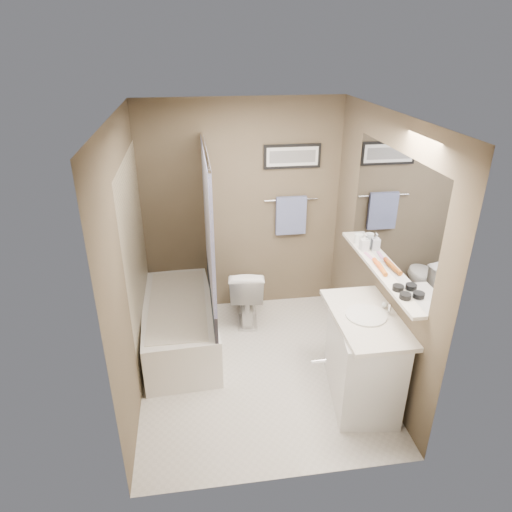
{
  "coord_description": "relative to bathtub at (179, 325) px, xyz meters",
  "views": [
    {
      "loc": [
        -0.53,
        -3.51,
        2.92
      ],
      "look_at": [
        0.0,
        0.15,
        1.15
      ],
      "focal_mm": 32.0,
      "sensor_mm": 36.0,
      "label": 1
    }
  ],
  "objects": [
    {
      "name": "ground",
      "position": [
        0.75,
        -0.5,
        -0.25
      ],
      "size": [
        2.5,
        2.5,
        0.0
      ],
      "primitive_type": "plane",
      "color": "silver",
      "rests_on": "ground"
    },
    {
      "name": "ceiling",
      "position": [
        0.75,
        -0.5,
        2.13
      ],
      "size": [
        2.2,
        2.5,
        0.04
      ],
      "primitive_type": "cube",
      "color": "white",
      "rests_on": "wall_back"
    },
    {
      "name": "wall_back",
      "position": [
        0.75,
        0.73,
        0.95
      ],
      "size": [
        2.2,
        0.04,
        2.4
      ],
      "primitive_type": "cube",
      "color": "brown",
      "rests_on": "ground"
    },
    {
      "name": "wall_front",
      "position": [
        0.75,
        -1.73,
        0.95
      ],
      "size": [
        2.2,
        0.04,
        2.4
      ],
      "primitive_type": "cube",
      "color": "brown",
      "rests_on": "ground"
    },
    {
      "name": "wall_left",
      "position": [
        -0.33,
        -0.5,
        0.95
      ],
      "size": [
        0.04,
        2.5,
        2.4
      ],
      "primitive_type": "cube",
      "color": "brown",
      "rests_on": "ground"
    },
    {
      "name": "wall_right",
      "position": [
        1.83,
        -0.5,
        0.95
      ],
      "size": [
        0.04,
        2.5,
        2.4
      ],
      "primitive_type": "cube",
      "color": "brown",
      "rests_on": "ground"
    },
    {
      "name": "tile_surround",
      "position": [
        -0.34,
        0.0,
        0.75
      ],
      "size": [
        0.02,
        1.55,
        2.0
      ],
      "primitive_type": "cube",
      "color": "#B8AA8B",
      "rests_on": "wall_left"
    },
    {
      "name": "curtain_rod",
      "position": [
        0.35,
        0.0,
        1.8
      ],
      "size": [
        0.02,
        1.55,
        0.02
      ],
      "primitive_type": "cylinder",
      "rotation": [
        1.57,
        0.0,
        0.0
      ],
      "color": "silver",
      "rests_on": "wall_left"
    },
    {
      "name": "curtain_upper",
      "position": [
        0.35,
        0.0,
        1.15
      ],
      "size": [
        0.03,
        1.45,
        1.28
      ],
      "primitive_type": "cube",
      "color": "white",
      "rests_on": "curtain_rod"
    },
    {
      "name": "curtain_lower",
      "position": [
        0.35,
        0.0,
        0.33
      ],
      "size": [
        0.03,
        1.45,
        0.36
      ],
      "primitive_type": "cube",
      "color": "#212C3E",
      "rests_on": "curtain_rod"
    },
    {
      "name": "mirror",
      "position": [
        1.84,
        -0.65,
        1.37
      ],
      "size": [
        0.02,
        1.6,
        1.0
      ],
      "primitive_type": "cube",
      "color": "silver",
      "rests_on": "wall_right"
    },
    {
      "name": "shelf",
      "position": [
        1.79,
        -0.65,
        0.85
      ],
      "size": [
        0.12,
        1.6,
        0.03
      ],
      "primitive_type": "cube",
      "color": "silver",
      "rests_on": "wall_right"
    },
    {
      "name": "towel_bar",
      "position": [
        1.3,
        0.72,
        1.05
      ],
      "size": [
        0.6,
        0.02,
        0.02
      ],
      "primitive_type": "cylinder",
      "rotation": [
        0.0,
        1.57,
        0.0
      ],
      "color": "silver",
      "rests_on": "wall_back"
    },
    {
      "name": "towel",
      "position": [
        1.3,
        0.7,
        0.87
      ],
      "size": [
        0.34,
        0.05,
        0.44
      ],
      "primitive_type": "cube",
      "color": "#8E9DCF",
      "rests_on": "towel_bar"
    },
    {
      "name": "art_frame",
      "position": [
        1.3,
        0.73,
        1.53
      ],
      "size": [
        0.62,
        0.02,
        0.26
      ],
      "primitive_type": "cube",
      "color": "black",
      "rests_on": "wall_back"
    },
    {
      "name": "art_mat",
      "position": [
        1.3,
        0.72,
        1.53
      ],
      "size": [
        0.56,
        0.0,
        0.2
      ],
      "primitive_type": "cube",
      "color": "white",
      "rests_on": "art_frame"
    },
    {
      "name": "art_image",
      "position": [
        1.3,
        0.72,
        1.53
      ],
      "size": [
        0.5,
        0.0,
        0.13
      ],
      "primitive_type": "cube",
      "color": "#595959",
      "rests_on": "art_mat"
    },
    {
      "name": "door",
      "position": [
        1.3,
        -1.74,
        0.75
      ],
      "size": [
        0.8,
        0.02,
        2.0
      ],
      "primitive_type": "cube",
      "color": "silver",
      "rests_on": "wall_front"
    },
    {
      "name": "door_handle",
      "position": [
        0.97,
        -1.69,
        0.75
      ],
      "size": [
        0.1,
        0.02,
        0.02
      ],
      "primitive_type": "cylinder",
      "rotation": [
        0.0,
        1.57,
        0.0
      ],
      "color": "silver",
      "rests_on": "door"
    },
    {
      "name": "bathtub",
      "position": [
        0.0,
        0.0,
        0.0
      ],
      "size": [
        0.79,
        1.54,
        0.5
      ],
      "primitive_type": "cube",
      "rotation": [
        0.0,
        0.0,
        0.06
      ],
      "color": "white",
      "rests_on": "ground"
    },
    {
      "name": "tub_rim",
      "position": [
        -0.0,
        -0.0,
        0.25
      ],
      "size": [
        0.56,
        1.36,
        0.02
      ],
      "primitive_type": "cube",
      "color": "silver",
      "rests_on": "bathtub"
    },
    {
      "name": "toilet",
      "position": [
        0.75,
        0.4,
        0.09
      ],
      "size": [
        0.45,
        0.7,
        0.67
      ],
      "primitive_type": "imported",
      "rotation": [
        0.0,
        0.0,
        3.03
      ],
      "color": "white",
      "rests_on": "ground"
    },
    {
      "name": "vanity",
      "position": [
        1.6,
        -0.98,
        0.15
      ],
      "size": [
        0.62,
        0.96,
        0.8
      ],
      "primitive_type": "cube",
      "rotation": [
        0.0,
        0.0,
        -0.14
      ],
      "color": "silver",
      "rests_on": "ground"
    },
    {
      "name": "countertop",
      "position": [
        1.59,
        -0.98,
        0.57
      ],
      "size": [
        0.54,
        0.96,
        0.04
      ],
      "primitive_type": "cube",
      "color": "silver",
      "rests_on": "vanity"
    },
    {
      "name": "sink_basin",
      "position": [
        1.58,
        -0.98,
        0.6
      ],
      "size": [
        0.34,
        0.34,
        0.01
      ],
      "primitive_type": "cylinder",
      "color": "silver",
      "rests_on": "countertop"
    },
    {
      "name": "faucet_spout",
      "position": [
        1.78,
        -0.98,
        0.64
      ],
      "size": [
        0.02,
        0.02,
        0.1
      ],
      "primitive_type": "cylinder",
      "color": "silver",
      "rests_on": "countertop"
    },
    {
      "name": "faucet_knob",
      "position": [
        1.78,
        -0.88,
        0.62
      ],
      "size": [
        0.05,
        0.05,
        0.05
      ],
      "primitive_type": "sphere",
      "color": "silver",
      "rests_on": "countertop"
    },
    {
      "name": "candle_bowl_near",
      "position": [
        1.79,
        -1.19,
        0.89
      ],
      "size": [
        0.09,
        0.09,
        0.04
      ],
      "primitive_type": "cylinder",
      "color": "black",
      "rests_on": "shelf"
    },
    {
      "name": "candle_bowl_far",
      "position": [
        1.79,
        -1.06,
        0.89
      ],
      "size": [
        0.09,
        0.09,
        0.04
      ],
      "primitive_type": "cylinder",
      "color": "black",
      "rests_on": "shelf"
    },
    {
      "name": "hair_brush_front",
      "position": [
        1.79,
        -0.73,
        0.89
      ],
      "size": [
        0.06,
        0.22,
        0.04
      ],
      "primitive_type": "cylinder",
      "rotation": [
        1.57,
        0.0,
        -0.1
      ],
      "color": "#CB651C",
      "rests_on": "shelf"
    },
    {
      "name": "hair_brush_back",
      "position": [
        1.79,
        -0.65,
        0.89
      ],
      "size": [
        0.05,
        0.22,
        0.04
      ],
      "primitive_type": "cylinder",
      "rotation": [
        1.57,
        0.0,
        -0.03
      ],
      "color": "#D7571E",
      "rests_on": "shelf"
    },
    {
      "name": "pink_comb",
      "position": [
        1.79,
        -0.43,
        0.87
      ],
      "size": [
        0.05,
        0.16,
        0.01
      ],
      "primitive_type": "cube",
      "rotation": [
        0.0,
        0.0,
        0.1
      ],
      "color": "#CD7DA5",
      "rests_on": "shelf"
    },
    {
      "name": "glass_jar",
      "position": [
        1.79,
        -0.15,
        0.92
      ],
      "size": [
        0.08,
        0.08,
        0.1
      ],
      "primitive_type": "cylinder",
      "color": "white",
      "rests_on": "shelf"
    },
    {
      "name": "soap_bottle",
      "position": [
        1.79,
        -0.29,
        0.95
      ],
      "size": [
        0.08,
        0.08,
        0.16
      ],
      "primitive_type": "imported",
      "rotation": [
        0.0,
        0.0,
        0.08
      ],
      "color": "#999999",
      "rests_on": "shelf"
    }
  ]
}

